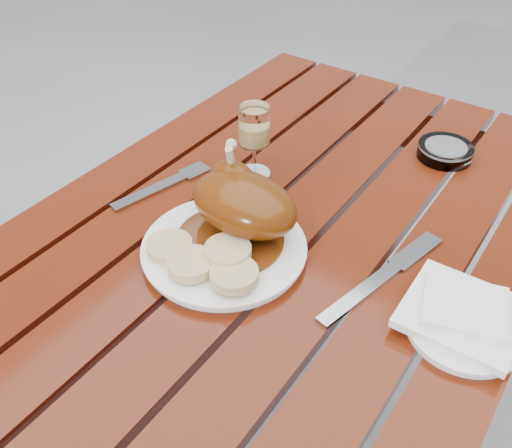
{
  "coord_description": "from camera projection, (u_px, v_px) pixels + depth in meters",
  "views": [
    {
      "loc": [
        0.38,
        -0.65,
        1.37
      ],
      "look_at": [
        -0.02,
        -0.07,
        0.78
      ],
      "focal_mm": 40.0,
      "sensor_mm": 36.0,
      "label": 1
    }
  ],
  "objects": [
    {
      "name": "table",
      "position": [
        283.0,
        359.0,
        1.21
      ],
      "size": [
        0.8,
        1.2,
        0.75
      ],
      "primitive_type": "cube",
      "color": "#5F210B",
      "rests_on": "ground"
    },
    {
      "name": "dinner_plate",
      "position": [
        224.0,
        249.0,
        0.91
      ],
      "size": [
        0.29,
        0.29,
        0.02
      ],
      "primitive_type": "cylinder",
      "rotation": [
        0.0,
        0.0,
        -0.11
      ],
      "color": "white",
      "rests_on": "table"
    },
    {
      "name": "roast_duck",
      "position": [
        242.0,
        202.0,
        0.91
      ],
      "size": [
        0.19,
        0.19,
        0.13
      ],
      "color": "#59260A",
      "rests_on": "dinner_plate"
    },
    {
      "name": "bread_dumplings",
      "position": [
        205.0,
        259.0,
        0.86
      ],
      "size": [
        0.2,
        0.12,
        0.03
      ],
      "color": "tan",
      "rests_on": "dinner_plate"
    },
    {
      "name": "wine_glass",
      "position": [
        254.0,
        142.0,
        1.04
      ],
      "size": [
        0.07,
        0.07,
        0.14
      ],
      "primitive_type": "cylinder",
      "rotation": [
        0.0,
        0.0,
        -0.13
      ],
      "color": "#FACA71",
      "rests_on": "table"
    },
    {
      "name": "side_plate",
      "position": [
        465.0,
        328.0,
        0.79
      ],
      "size": [
        0.2,
        0.2,
        0.01
      ],
      "primitive_type": "cylinder",
      "rotation": [
        0.0,
        0.0,
        0.21
      ],
      "color": "white",
      "rests_on": "table"
    },
    {
      "name": "napkin",
      "position": [
        462.0,
        314.0,
        0.79
      ],
      "size": [
        0.16,
        0.15,
        0.01
      ],
      "primitive_type": "cube",
      "rotation": [
        0.0,
        0.0,
        0.02
      ],
      "color": "white",
      "rests_on": "side_plate"
    },
    {
      "name": "ashtray",
      "position": [
        445.0,
        151.0,
        1.12
      ],
      "size": [
        0.12,
        0.12,
        0.03
      ],
      "primitive_type": "cylinder",
      "rotation": [
        0.0,
        0.0,
        -0.11
      ],
      "color": "#B2B7BC",
      "rests_on": "table"
    },
    {
      "name": "fork",
      "position": [
        158.0,
        188.0,
        1.05
      ],
      "size": [
        0.07,
        0.19,
        0.01
      ],
      "primitive_type": "cube",
      "rotation": [
        0.0,
        0.0,
        -0.24
      ],
      "color": "gray",
      "rests_on": "table"
    },
    {
      "name": "knife",
      "position": [
        374.0,
        283.0,
        0.86
      ],
      "size": [
        0.07,
        0.23,
        0.01
      ],
      "primitive_type": "cube",
      "rotation": [
        0.0,
        0.0,
        -0.22
      ],
      "color": "gray",
      "rests_on": "table"
    }
  ]
}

